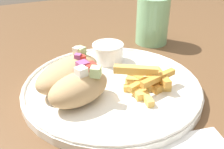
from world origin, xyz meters
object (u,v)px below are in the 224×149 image
object	(u,v)px
plate	(112,86)
sauce_ramekin	(108,52)
water_glass	(152,23)
pita_sandwich_near	(79,88)
pita_sandwich_far	(68,73)
fries_pile	(145,82)

from	to	relation	value
plate	sauce_ramekin	distance (m)	0.10
plate	water_glass	size ratio (longest dim) A/B	2.75
plate	pita_sandwich_near	xyz separation A→B (m)	(-0.07, -0.02, 0.03)
pita_sandwich_far	fries_pile	xyz separation A→B (m)	(0.11, -0.07, -0.01)
pita_sandwich_far	sauce_ramekin	bearing A→B (deg)	0.23
sauce_ramekin	water_glass	size ratio (longest dim) A/B	0.57
sauce_ramekin	pita_sandwich_far	bearing A→B (deg)	-151.36
plate	fries_pile	distance (m)	0.06
water_glass	pita_sandwich_far	bearing A→B (deg)	-152.93
pita_sandwich_near	pita_sandwich_far	size ratio (longest dim) A/B	0.79
pita_sandwich_far	fries_pile	world-z (taller)	pita_sandwich_far
plate	sauce_ramekin	world-z (taller)	sauce_ramekin
pita_sandwich_near	water_glass	distance (m)	0.32
pita_sandwich_far	sauce_ramekin	world-z (taller)	pita_sandwich_far
pita_sandwich_near	sauce_ramekin	world-z (taller)	pita_sandwich_near
pita_sandwich_near	sauce_ramekin	size ratio (longest dim) A/B	1.81
fries_pile	sauce_ramekin	bearing A→B (deg)	95.35
plate	fries_pile	bearing A→B (deg)	-39.08
pita_sandwich_near	pita_sandwich_far	bearing A→B (deg)	72.90
plate	pita_sandwich_far	distance (m)	0.08
fries_pile	pita_sandwich_far	bearing A→B (deg)	149.28
fries_pile	sauce_ramekin	world-z (taller)	same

